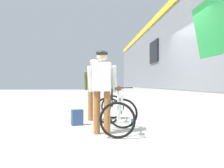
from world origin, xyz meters
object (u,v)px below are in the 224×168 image
(backpack_on_platform, at_px, (77,117))
(cyclist_near_in_white, at_px, (102,84))
(train_car, at_px, (217,54))
(water_bottle_by_the_backpack, at_px, (72,121))
(water_bottle_near_the_bikes, at_px, (132,123))
(bicycle_near_white, at_px, (120,114))
(bicycle_far_black, at_px, (110,107))
(cyclist_far_in_olive, at_px, (94,84))

(backpack_on_platform, bearing_deg, cyclist_near_in_white, -78.87)
(train_car, bearing_deg, water_bottle_by_the_backpack, -169.97)
(cyclist_near_in_white, distance_m, water_bottle_by_the_backpack, 1.67)
(cyclist_near_in_white, relative_size, water_bottle_near_the_bikes, 8.77)
(water_bottle_near_the_bikes, bearing_deg, water_bottle_by_the_backpack, 163.46)
(backpack_on_platform, bearing_deg, bicycle_near_white, -63.89)
(bicycle_far_black, distance_m, water_bottle_by_the_backpack, 1.19)
(train_car, bearing_deg, cyclist_near_in_white, -151.87)
(water_bottle_by_the_backpack, bearing_deg, backpack_on_platform, -32.82)
(cyclist_far_in_olive, xyz_separation_m, water_bottle_by_the_backpack, (-0.58, -0.66, -0.96))
(cyclist_near_in_white, xyz_separation_m, water_bottle_near_the_bikes, (0.77, 0.72, -0.95))
(bicycle_near_white, xyz_separation_m, water_bottle_by_the_backpack, (-1.11, 1.12, -0.31))
(bicycle_near_white, bearing_deg, water_bottle_near_the_bikes, 60.52)
(train_car, xyz_separation_m, backpack_on_platform, (-4.19, -0.85, -1.77))
(bicycle_far_black, relative_size, backpack_on_platform, 2.99)
(cyclist_far_in_olive, relative_size, water_bottle_by_the_backpack, 9.62)
(backpack_on_platform, xyz_separation_m, water_bottle_near_the_bikes, (1.36, -0.35, -0.10))
(train_car, relative_size, backpack_on_platform, 49.45)
(water_bottle_by_the_backpack, bearing_deg, train_car, 10.03)
(train_car, bearing_deg, bicycle_far_black, -175.64)
(train_car, bearing_deg, water_bottle_near_the_bikes, -156.90)
(cyclist_near_in_white, height_order, backpack_on_platform, cyclist_near_in_white)
(cyclist_far_in_olive, height_order, water_bottle_near_the_bikes, cyclist_far_in_olive)
(cyclist_far_in_olive, xyz_separation_m, water_bottle_near_the_bikes, (0.91, -1.11, -0.95))
(cyclist_far_in_olive, distance_m, bicycle_near_white, 1.97)
(cyclist_far_in_olive, height_order, water_bottle_by_the_backpack, cyclist_far_in_olive)
(train_car, height_order, water_bottle_by_the_backpack, train_car)
(bicycle_far_black, bearing_deg, cyclist_far_in_olive, 161.88)
(bicycle_near_white, bearing_deg, water_bottle_by_the_backpack, 134.77)
(cyclist_near_in_white, bearing_deg, water_bottle_by_the_backpack, 121.67)
(train_car, height_order, bicycle_far_black, train_car)
(cyclist_far_in_olive, bearing_deg, train_car, 1.58)
(backpack_on_platform, bearing_deg, cyclist_far_in_olive, 42.29)
(bicycle_near_white, distance_m, backpack_on_platform, 1.43)
(train_car, relative_size, water_bottle_near_the_bikes, 98.43)
(cyclist_far_in_olive, height_order, bicycle_far_black, cyclist_far_in_olive)
(train_car, xyz_separation_m, water_bottle_near_the_bikes, (-2.83, -1.21, -1.87))
(bicycle_far_black, bearing_deg, backpack_on_platform, -146.01)
(cyclist_near_in_white, bearing_deg, cyclist_far_in_olive, 94.38)
(water_bottle_near_the_bikes, bearing_deg, backpack_on_platform, 165.33)
(bicycle_near_white, relative_size, water_bottle_near_the_bikes, 6.00)
(water_bottle_near_the_bikes, bearing_deg, cyclist_near_in_white, -137.07)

